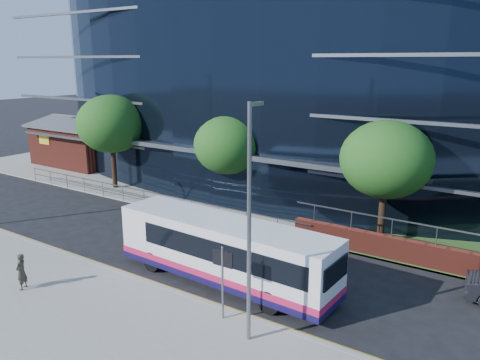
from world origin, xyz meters
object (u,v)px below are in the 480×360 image
Objects in this scene: tree_far_a at (111,124)px; tree_far_c at (386,160)px; city_bus at (226,251)px; streetlight_east at (250,219)px; brick_pavilion at (84,143)px; pedestrian_b at (21,272)px; tree_far_b at (228,145)px; street_sign at (223,268)px.

tree_far_a is 20.00m from tree_far_c.
streetlight_east is at bearing -42.36° from city_bus.
brick_pavilion is 5.60× the size of pedestrian_b.
tree_far_b is at bearing 151.65° from pedestrian_b.
tree_far_a is at bearing 155.61° from city_bus.
tree_far_a is 0.67× the size of city_bus.
street_sign is 0.35× the size of streetlight_east.
street_sign is at bearing -29.65° from brick_pavilion.
street_sign is 0.40× the size of tree_far_a.
brick_pavilion is 1.42× the size of tree_far_b.
pedestrian_b is (-6.52, -5.34, -0.56)m from city_bus.
brick_pavilion is 29.46m from tree_far_c.
tree_far_b is 0.76× the size of streetlight_east.
brick_pavilion is 1.32× the size of tree_far_c.
streetlight_east is at bearing -95.11° from tree_far_c.
street_sign is at bearing -31.17° from tree_far_a.
pedestrian_b is (18.27, -17.82, -1.02)m from brick_pavilion.
brick_pavilion reaches higher than street_sign.
city_bus is 6.75× the size of pedestrian_b.
street_sign is (26.50, -15.09, 0.21)m from brick_pavilion.
tree_far_c reaches higher than pedestrian_b.
street_sign is 11.14m from tree_far_c.
tree_far_c is (2.50, 10.59, 2.39)m from street_sign.
city_bus is (-1.71, 2.60, -0.67)m from street_sign.
tree_far_c reaches higher than brick_pavilion.
street_sign is 0.46× the size of tree_far_b.
brick_pavilion is 19.55m from tree_far_b.
city_bus is (-4.21, -7.99, -3.06)m from tree_far_c.
tree_far_a reaches higher than tree_far_c.
streetlight_east is at bearing -21.36° from street_sign.
street_sign reaches higher than pedestrian_b.
streetlight_east is 0.77× the size of city_bus.
streetlight_east reaches higher than tree_far_a.
tree_far_b is 10.02m from tree_far_c.
tree_far_a is at bearing 180.00° from tree_far_c.
tree_far_c is 9.53m from city_bus.
brick_pavilion reaches higher than pedestrian_b.
tree_far_a is 10.03m from tree_far_b.
pedestrian_b is at bearing -44.30° from brick_pavilion.
tree_far_c is (10.00, -0.50, 0.33)m from tree_far_b.
street_sign is 3.18m from city_bus.
pedestrian_b is at bearing -167.54° from streetlight_east.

